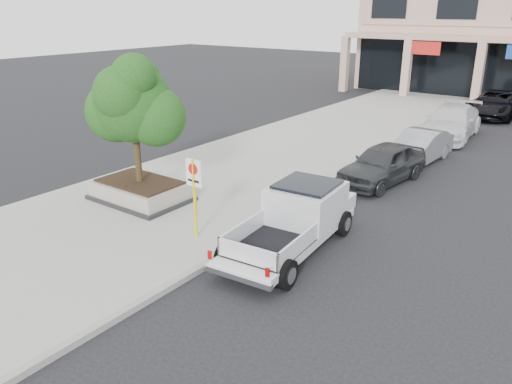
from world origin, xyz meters
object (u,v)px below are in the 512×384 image
(pickup_truck, at_px, (290,222))
(curb_car_d, at_px, (495,104))
(curb_car_c, at_px, (451,122))
(planter_tree, at_px, (140,104))
(curb_car_a, at_px, (382,164))
(curb_car_b, at_px, (419,147))
(planter, at_px, (141,190))
(no_parking_sign, at_px, (194,187))

(pickup_truck, xyz_separation_m, curb_car_d, (0.36, 22.49, -0.06))
(curb_car_c, bearing_deg, planter_tree, -113.43)
(curb_car_a, xyz_separation_m, curb_car_b, (0.21, 3.38, -0.06))
(planter_tree, relative_size, curb_car_d, 0.71)
(planter, relative_size, curb_car_a, 0.74)
(pickup_truck, bearing_deg, planter_tree, 174.22)
(curb_car_a, distance_m, curb_car_c, 8.67)
(planter, relative_size, pickup_truck, 0.60)
(no_parking_sign, height_order, curb_car_a, no_parking_sign)
(pickup_truck, relative_size, curb_car_c, 0.97)
(curb_car_b, xyz_separation_m, curb_car_d, (0.42, 12.21, 0.10))
(pickup_truck, height_order, curb_car_a, pickup_truck)
(planter_tree, bearing_deg, no_parking_sign, -19.39)
(curb_car_d, bearing_deg, curb_car_a, -90.82)
(pickup_truck, distance_m, curb_car_c, 15.57)
(curb_car_b, bearing_deg, planter, -114.95)
(curb_car_a, bearing_deg, no_parking_sign, -97.63)
(planter_tree, height_order, curb_car_d, planter_tree)
(planter_tree, distance_m, curb_car_c, 16.63)
(planter_tree, xyz_separation_m, curb_car_d, (6.18, 22.38, -2.63))
(planter_tree, height_order, no_parking_sign, planter_tree)
(planter, relative_size, no_parking_sign, 1.39)
(no_parking_sign, distance_m, curb_car_a, 8.32)
(curb_car_a, height_order, curb_car_c, curb_car_c)
(planter_tree, xyz_separation_m, curb_car_a, (5.55, 6.79, -2.67))
(curb_car_a, distance_m, curb_car_d, 15.60)
(no_parking_sign, height_order, curb_car_b, no_parking_sign)
(no_parking_sign, xyz_separation_m, curb_car_a, (2.19, 7.98, -0.89))
(curb_car_a, bearing_deg, curb_car_d, 95.38)
(planter, xyz_separation_m, curb_car_d, (6.31, 22.54, 0.31))
(no_parking_sign, xyz_separation_m, curb_car_b, (2.40, 11.36, -0.95))
(planter, bearing_deg, curb_car_b, 60.28)
(curb_car_c, bearing_deg, curb_car_d, 81.14)
(pickup_truck, distance_m, curb_car_b, 10.28)
(planter_tree, bearing_deg, curb_car_c, 70.25)
(planter_tree, distance_m, no_parking_sign, 3.99)
(planter_tree, height_order, curb_car_b, planter_tree)
(curb_car_a, distance_m, curb_car_b, 3.39)
(planter, bearing_deg, no_parking_sign, -16.41)
(curb_car_c, bearing_deg, curb_car_b, -91.43)
(pickup_truck, distance_m, curb_car_d, 22.49)
(planter, bearing_deg, planter_tree, 48.97)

